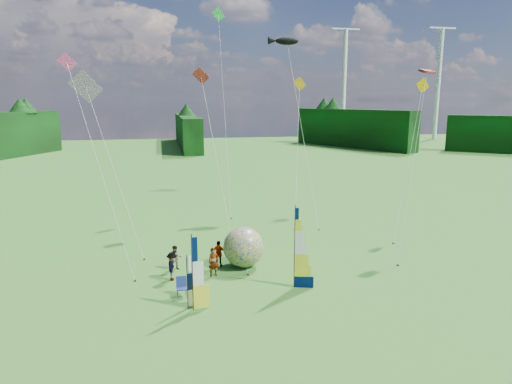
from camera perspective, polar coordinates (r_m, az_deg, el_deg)
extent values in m
plane|color=#4D7F32|center=(25.34, 4.20, -13.99)|extent=(220.00, 220.00, 0.00)
sphere|color=#002898|center=(30.29, -1.58, -6.89)|extent=(3.38, 3.38, 2.68)
imported|color=#66594C|center=(28.98, -5.32, -8.70)|extent=(0.73, 0.54, 1.83)
imported|color=#66594C|center=(30.32, -10.00, -8.10)|extent=(0.80, 0.40, 1.63)
imported|color=#66594C|center=(28.70, -10.44, -9.12)|extent=(0.53, 1.17, 1.77)
imported|color=#66594C|center=(30.49, -4.65, -7.70)|extent=(1.13, 0.77, 1.78)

